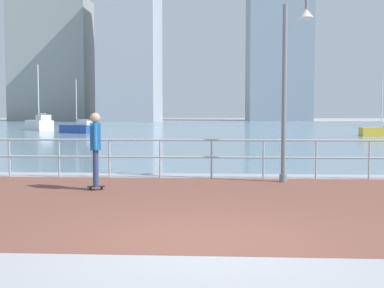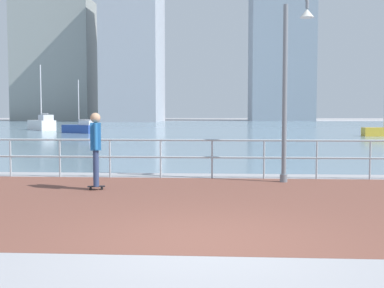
{
  "view_description": "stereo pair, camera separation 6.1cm",
  "coord_description": "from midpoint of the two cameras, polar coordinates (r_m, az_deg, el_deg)",
  "views": [
    {
      "loc": [
        0.14,
        -6.4,
        1.78
      ],
      "look_at": [
        -0.39,
        3.82,
        1.1
      ],
      "focal_mm": 44.28,
      "sensor_mm": 36.0,
      "label": 1
    },
    {
      "loc": [
        0.2,
        -6.39,
        1.78
      ],
      "look_at": [
        -0.39,
        3.82,
        1.1
      ],
      "focal_mm": 44.28,
      "sensor_mm": 36.0,
      "label": 2
    }
  ],
  "objects": [
    {
      "name": "ground",
      "position": [
        46.43,
        2.8,
        1.59
      ],
      "size": [
        220.0,
        220.0,
        0.0
      ],
      "primitive_type": "plane",
      "color": "#9E9EA3"
    },
    {
      "name": "sailboat_ivory",
      "position": [
        38.68,
        21.94,
        1.5
      ],
      "size": [
        3.14,
        1.13,
        4.35
      ],
      "color": "gold",
      "rests_on": "ground"
    },
    {
      "name": "harbor_water",
      "position": [
        57.79,
        2.85,
        2.02
      ],
      "size": [
        180.0,
        88.0,
        0.0
      ],
      "primitive_type": "cube",
      "color": "#6B899E",
      "rests_on": "ground"
    },
    {
      "name": "sailboat_blue",
      "position": [
        50.71,
        -17.93,
        2.31
      ],
      "size": [
        4.09,
        4.61,
        6.64
      ],
      "color": "white",
      "rests_on": "ground"
    },
    {
      "name": "tower_slate",
      "position": [
        112.5,
        -16.34,
        9.61
      ],
      "size": [
        17.1,
        11.68,
        28.61
      ],
      "color": "#939993",
      "rests_on": "ground"
    },
    {
      "name": "brick_paving",
      "position": [
        9.43,
        1.92,
        -7.06
      ],
      "size": [
        28.0,
        7.0,
        0.01
      ],
      "primitive_type": "cube",
      "color": "brown",
      "rests_on": "ground"
    },
    {
      "name": "tower_brick",
      "position": [
        111.96,
        10.24,
        11.67
      ],
      "size": [
        13.45,
        17.31,
        36.17
      ],
      "color": "#8493A3",
      "rests_on": "ground"
    },
    {
      "name": "lamppost",
      "position": [
        12.36,
        11.7,
        8.5
      ],
      "size": [
        0.81,
        0.36,
        5.08
      ],
      "color": "slate",
      "rests_on": "ground"
    },
    {
      "name": "sailboat_teal",
      "position": [
        42.57,
        -13.65,
        1.89
      ],
      "size": [
        3.39,
        2.54,
        4.66
      ],
      "color": "#284799",
      "rests_on": "ground"
    },
    {
      "name": "tower_concrete",
      "position": [
        99.82,
        -7.38,
        11.14
      ],
      "size": [
        11.17,
        15.45,
        30.89
      ],
      "color": "#A3A8B2",
      "rests_on": "ground"
    },
    {
      "name": "skateboarder",
      "position": [
        11.06,
        -11.71,
        0.05
      ],
      "size": [
        0.41,
        0.55,
        1.78
      ],
      "color": "black",
      "rests_on": "ground"
    },
    {
      "name": "waterfront_railing",
      "position": [
        12.8,
        2.23,
        -0.88
      ],
      "size": [
        25.25,
        0.06,
        1.07
      ],
      "color": "#9EADB7",
      "rests_on": "ground"
    }
  ]
}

